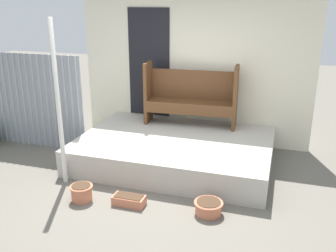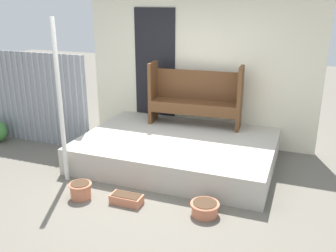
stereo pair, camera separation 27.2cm
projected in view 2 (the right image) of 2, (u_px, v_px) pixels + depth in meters
The scene contains 9 objects.
ground_plane at pixel (147, 191), 5.29m from camera, with size 24.00×24.00×0.00m, color #666056.
porch_slab at pixel (178, 150), 6.17m from camera, with size 3.08×2.20×0.42m.
house_wall at pixel (197, 72), 6.83m from camera, with size 4.28×0.08×2.60m.
fence_corrugated at pixel (18, 97), 6.98m from camera, with size 2.96×0.05×1.69m.
support_post at pixel (60, 104), 5.26m from camera, with size 0.07×0.07×2.36m.
bench at pixel (195, 95), 6.59m from camera, with size 1.64×0.50×1.10m.
flower_pot_left at pixel (80, 190), 5.08m from camera, with size 0.31×0.31×0.22m.
flower_pot_middle at pixel (205, 208), 4.68m from camera, with size 0.37×0.37×0.17m.
planter_box_rect at pixel (127, 199), 4.95m from camera, with size 0.43×0.20×0.13m.
Camera 2 is at (1.94, -4.30, 2.58)m, focal length 40.00 mm.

